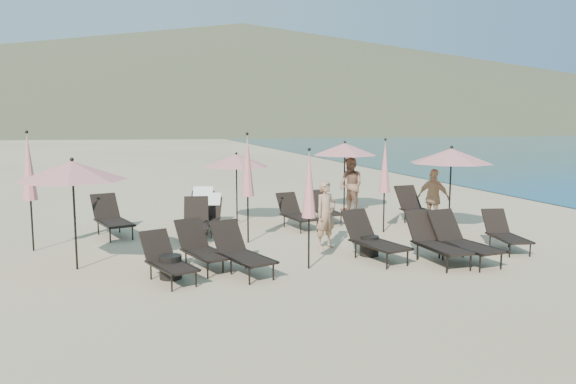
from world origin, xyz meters
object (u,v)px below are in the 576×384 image
object	(u,v)px
lounger_0	(167,259)
lounger_10	(324,208)
lounger_11	(419,207)
lounger_2	(241,251)
lounger_12	(462,240)
beachgoer_a	(326,214)
lounger_6	(111,217)
beachgoer_c	(434,198)
lounger_1	(202,247)
lounger_13	(196,220)
side_table_1	(369,246)
umbrella_open_1	(451,156)
lounger_5	(505,233)
lounger_9	(296,213)
umbrella_closed_3	(247,166)
umbrella_closed_2	(29,168)
side_table_0	(171,267)
lounger_3	(373,238)
lounger_7	(208,215)
umbrella_closed_1	(385,167)
umbrella_open_0	(72,171)
umbrella_closed_0	(309,185)
lounger_4	(436,240)
lounger_8	(199,210)
umbrella_open_3	(345,149)
umbrella_open_2	(236,161)
beachgoer_b	(351,185)

from	to	relation	value
lounger_0	lounger_10	distance (m)	6.91
lounger_11	lounger_2	bearing A→B (deg)	-154.72
lounger_12	beachgoer_a	size ratio (longest dim) A/B	1.16
lounger_6	beachgoer_c	bearing A→B (deg)	-25.36
lounger_0	lounger_1	distance (m)	1.02
lounger_13	side_table_1	world-z (taller)	lounger_13
lounger_0	umbrella_open_1	size ratio (longest dim) A/B	0.69
lounger_5	lounger_9	world-z (taller)	lounger_9
lounger_11	umbrella_closed_3	size ratio (longest dim) A/B	0.70
umbrella_closed_2	side_table_0	size ratio (longest dim) A/B	6.14
lounger_0	lounger_12	xyz separation A→B (m)	(6.14, -0.34, 0.07)
lounger_2	umbrella_closed_2	distance (m)	5.50
lounger_2	lounger_3	bearing A→B (deg)	-12.54
lounger_13	umbrella_open_1	xyz separation A→B (m)	(6.58, -1.25, 1.60)
side_table_0	lounger_11	bearing A→B (deg)	26.51
lounger_7	umbrella_open_1	size ratio (longest dim) A/B	0.72
lounger_3	umbrella_closed_1	distance (m)	3.29
umbrella_open_0	umbrella_closed_2	xyz separation A→B (m)	(-1.09, 1.98, -0.08)
lounger_6	umbrella_closed_0	bearing A→B (deg)	-66.19
lounger_10	lounger_1	bearing A→B (deg)	-135.21
lounger_4	lounger_12	distance (m)	0.58
lounger_3	umbrella_open_0	distance (m)	6.37
lounger_13	lounger_4	bearing A→B (deg)	-31.43
lounger_10	lounger_12	size ratio (longest dim) A/B	0.83
lounger_1	umbrella_open_0	distance (m)	2.98
lounger_8	umbrella_closed_2	xyz separation A→B (m)	(-4.02, -1.46, 1.40)
umbrella_closed_3	lounger_13	bearing A→B (deg)	142.17
umbrella_open_1	umbrella_open_3	distance (m)	4.25
lounger_0	lounger_12	distance (m)	6.15
lounger_6	beachgoer_a	distance (m)	5.69
lounger_8	umbrella_closed_3	xyz separation A→B (m)	(0.93, -1.98, 1.35)
lounger_9	umbrella_open_2	size ratio (longest dim) A/B	0.81
umbrella_open_3	beachgoer_a	distance (m)	5.47
lounger_6	umbrella_closed_2	world-z (taller)	umbrella_closed_2
lounger_5	umbrella_open_2	distance (m)	7.44
umbrella_closed_2	umbrella_closed_3	world-z (taller)	umbrella_closed_2
lounger_7	umbrella_closed_3	size ratio (longest dim) A/B	0.62
lounger_13	umbrella_closed_2	xyz separation A→B (m)	(-3.78, -0.39, 1.47)
umbrella_open_0	umbrella_closed_2	bearing A→B (deg)	118.88
lounger_7	lounger_12	distance (m)	6.68
lounger_3	lounger_12	world-z (taller)	lounger_12
side_table_1	beachgoer_c	world-z (taller)	beachgoer_c
umbrella_closed_2	beachgoer_b	world-z (taller)	umbrella_closed_2
umbrella_closed_2	lounger_10	bearing A→B (deg)	11.57
lounger_11	side_table_1	size ratio (longest dim) A/B	4.22
umbrella_open_3	umbrella_closed_0	distance (m)	7.23
lounger_4	umbrella_open_0	size ratio (longest dim) A/B	0.79
lounger_6	lounger_7	size ratio (longest dim) A/B	1.14
lounger_11	side_table_1	bearing A→B (deg)	-140.18
lounger_6	beachgoer_c	size ratio (longest dim) A/B	1.16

